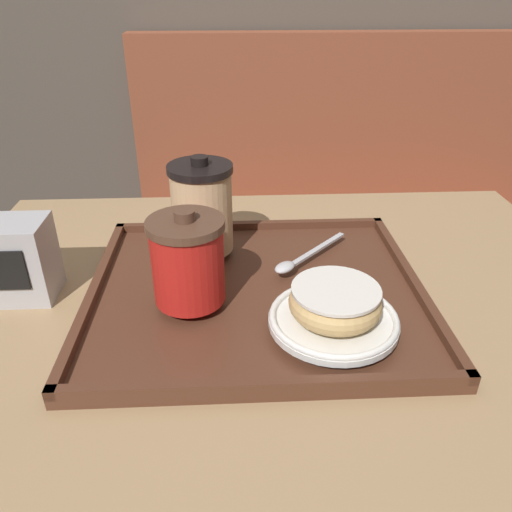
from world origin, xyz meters
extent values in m
cube|color=brown|center=(0.28, 0.84, 0.23)|extent=(1.27, 0.44, 0.45)
cube|color=brown|center=(0.28, 1.02, 0.73)|extent=(1.27, 0.08, 0.55)
cube|color=tan|center=(0.00, 0.00, 0.74)|extent=(0.95, 0.77, 0.03)
cylinder|color=#333338|center=(0.00, 0.00, 0.36)|extent=(0.08, 0.08, 0.73)
cube|color=#512D1E|center=(-0.03, 0.03, 0.76)|extent=(0.44, 0.38, 0.01)
cube|color=#512D1E|center=(-0.03, -0.16, 0.78)|extent=(0.44, 0.01, 0.01)
cube|color=#512D1E|center=(-0.03, 0.21, 0.78)|extent=(0.44, 0.01, 0.01)
cube|color=#512D1E|center=(-0.25, 0.03, 0.78)|extent=(0.01, 0.38, 0.01)
cube|color=#512D1E|center=(0.18, 0.03, 0.78)|extent=(0.01, 0.38, 0.01)
cylinder|color=red|center=(-0.12, -0.01, 0.83)|extent=(0.09, 0.09, 0.10)
cylinder|color=brown|center=(-0.12, -0.01, 0.88)|extent=(0.09, 0.09, 0.01)
cylinder|color=brown|center=(-0.12, -0.01, 0.90)|extent=(0.02, 0.02, 0.01)
cylinder|color=#E0B784|center=(-0.10, 0.13, 0.84)|extent=(0.09, 0.09, 0.12)
cylinder|color=black|center=(-0.10, 0.13, 0.91)|extent=(0.09, 0.09, 0.01)
cylinder|color=black|center=(-0.10, 0.13, 0.92)|extent=(0.02, 0.02, 0.01)
cylinder|color=white|center=(0.05, -0.07, 0.79)|extent=(0.15, 0.15, 0.01)
torus|color=white|center=(0.05, -0.07, 0.79)|extent=(0.15, 0.15, 0.01)
torus|color=#DBB270|center=(0.05, -0.07, 0.81)|extent=(0.11, 0.11, 0.03)
cylinder|color=white|center=(0.05, -0.07, 0.83)|extent=(0.10, 0.10, 0.00)
ellipsoid|color=silver|center=(0.01, 0.05, 0.79)|extent=(0.04, 0.04, 0.01)
cube|color=silver|center=(0.07, 0.11, 0.78)|extent=(0.09, 0.10, 0.00)
cube|color=#B7B7BC|center=(-0.35, 0.05, 0.81)|extent=(0.09, 0.07, 0.11)
cube|color=black|center=(-0.35, 0.01, 0.82)|extent=(0.06, 0.00, 0.05)
camera|label=1|loc=(-0.06, -0.54, 1.14)|focal=35.00mm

